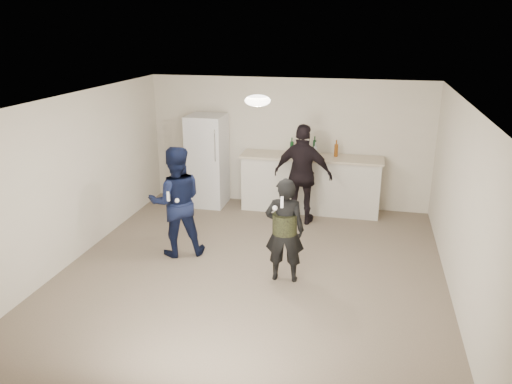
% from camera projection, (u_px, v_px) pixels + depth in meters
% --- Properties ---
extents(floor, '(6.00, 6.00, 0.00)m').
position_uv_depth(floor, '(253.00, 270.00, 7.38)').
color(floor, '#6B5B4C').
rests_on(floor, ground).
extents(ceiling, '(6.00, 6.00, 0.00)m').
position_uv_depth(ceiling, '(253.00, 100.00, 6.58)').
color(ceiling, silver).
rests_on(ceiling, wall_back).
extents(wall_back, '(6.00, 0.00, 6.00)m').
position_uv_depth(wall_back, '(288.00, 143.00, 9.75)').
color(wall_back, beige).
rests_on(wall_back, floor).
extents(wall_front, '(6.00, 0.00, 6.00)m').
position_uv_depth(wall_front, '(171.00, 299.00, 4.21)').
color(wall_front, beige).
rests_on(wall_front, floor).
extents(wall_left, '(0.00, 6.00, 6.00)m').
position_uv_depth(wall_left, '(77.00, 177.00, 7.56)').
color(wall_left, beige).
rests_on(wall_left, floor).
extents(wall_right, '(0.00, 6.00, 6.00)m').
position_uv_depth(wall_right, '(461.00, 205.00, 6.40)').
color(wall_right, beige).
rests_on(wall_right, floor).
extents(counter, '(2.60, 0.56, 1.05)m').
position_uv_depth(counter, '(310.00, 185.00, 9.57)').
color(counter, beige).
rests_on(counter, floor).
extents(counter_top, '(2.68, 0.64, 0.04)m').
position_uv_depth(counter_top, '(311.00, 157.00, 9.40)').
color(counter_top, beige).
rests_on(counter_top, counter).
extents(fridge, '(0.70, 0.70, 1.80)m').
position_uv_depth(fridge, '(207.00, 161.00, 9.82)').
color(fridge, silver).
rests_on(fridge, floor).
extents(fridge_handle, '(0.02, 0.02, 0.60)m').
position_uv_depth(fridge_handle, '(215.00, 146.00, 9.29)').
color(fridge_handle, silver).
rests_on(fridge_handle, fridge).
extents(ceiling_dome, '(0.36, 0.36, 0.16)m').
position_uv_depth(ceiling_dome, '(258.00, 101.00, 6.87)').
color(ceiling_dome, white).
rests_on(ceiling_dome, ceiling).
extents(shaker, '(0.08, 0.08, 0.17)m').
position_uv_depth(shaker, '(297.00, 150.00, 9.50)').
color(shaker, silver).
rests_on(shaker, counter_top).
extents(man, '(1.04, 0.95, 1.73)m').
position_uv_depth(man, '(176.00, 202.00, 7.65)').
color(man, '#101B45').
rests_on(man, floor).
extents(woman, '(0.57, 0.40, 1.50)m').
position_uv_depth(woman, '(285.00, 230.00, 6.88)').
color(woman, black).
rests_on(woman, floor).
extents(camo_shorts, '(0.34, 0.34, 0.28)m').
position_uv_depth(camo_shorts, '(285.00, 224.00, 6.85)').
color(camo_shorts, '#2F3618').
rests_on(camo_shorts, woman).
extents(spectator, '(1.12, 0.60, 1.81)m').
position_uv_depth(spectator, '(303.00, 175.00, 8.87)').
color(spectator, black).
rests_on(spectator, floor).
extents(remote_man, '(0.04, 0.04, 0.15)m').
position_uv_depth(remote_man, '(168.00, 196.00, 7.33)').
color(remote_man, white).
rests_on(remote_man, man).
extents(nunchuk_man, '(0.07, 0.07, 0.07)m').
position_uv_depth(nunchuk_man, '(177.00, 201.00, 7.35)').
color(nunchuk_man, silver).
rests_on(nunchuk_man, man).
extents(remote_woman, '(0.04, 0.04, 0.15)m').
position_uv_depth(remote_woman, '(282.00, 202.00, 6.49)').
color(remote_woman, white).
rests_on(remote_woman, woman).
extents(nunchuk_woman, '(0.07, 0.07, 0.07)m').
position_uv_depth(nunchuk_woman, '(275.00, 208.00, 6.57)').
color(nunchuk_woman, white).
rests_on(nunchuk_woman, woman).
extents(bottle_cluster, '(0.91, 0.11, 0.28)m').
position_uv_depth(bottle_cluster, '(311.00, 149.00, 9.45)').
color(bottle_cluster, brown).
rests_on(bottle_cluster, counter_top).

